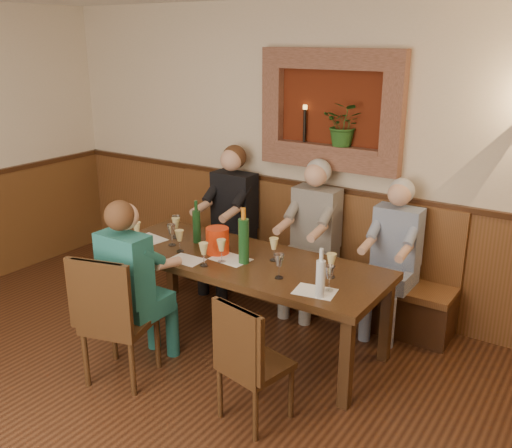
# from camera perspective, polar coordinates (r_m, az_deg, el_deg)

# --- Properties ---
(room_shell) EXTENTS (6.04, 6.04, 2.82)m
(room_shell) POSITION_cam_1_polar(r_m,az_deg,el_deg) (3.07, -21.78, 5.90)
(room_shell) COLOR beige
(room_shell) RESTS_ON ground
(wainscoting) EXTENTS (6.02, 6.02, 1.15)m
(wainscoting) POSITION_cam_1_polar(r_m,az_deg,el_deg) (3.55, -19.25, -15.01)
(wainscoting) COLOR brown
(wainscoting) RESTS_ON ground
(wall_niche) EXTENTS (1.36, 0.30, 1.06)m
(wall_niche) POSITION_cam_1_polar(r_m,az_deg,el_deg) (5.20, 7.80, 10.71)
(wall_niche) COLOR #531C0B
(wall_niche) RESTS_ON ground
(dining_table) EXTENTS (2.40, 0.90, 0.75)m
(dining_table) POSITION_cam_1_polar(r_m,az_deg,el_deg) (4.69, -1.36, -4.30)
(dining_table) COLOR #34200F
(dining_table) RESTS_ON ground
(bench) EXTENTS (3.00, 0.45, 1.11)m
(bench) POSITION_cam_1_polar(r_m,az_deg,el_deg) (5.57, 4.23, -4.48)
(bench) COLOR #381E0F
(bench) RESTS_ON ground
(chair_near_left) EXTENTS (0.55, 0.55, 1.02)m
(chair_near_left) POSITION_cam_1_polar(r_m,az_deg,el_deg) (4.47, -13.40, -11.51)
(chair_near_left) COLOR #34200F
(chair_near_left) RESTS_ON ground
(chair_near_right) EXTENTS (0.47, 0.47, 0.90)m
(chair_near_right) POSITION_cam_1_polar(r_m,az_deg,el_deg) (3.96, -0.24, -15.79)
(chair_near_right) COLOR #34200F
(chair_near_right) RESTS_ON ground
(person_bench_left) EXTENTS (0.44, 0.54, 1.46)m
(person_bench_left) POSITION_cam_1_polar(r_m,az_deg,el_deg) (5.76, -2.69, -0.67)
(person_bench_left) COLOR black
(person_bench_left) RESTS_ON ground
(person_bench_mid) EXTENTS (0.42, 0.52, 1.43)m
(person_bench_mid) POSITION_cam_1_polar(r_m,az_deg,el_deg) (5.30, 5.49, -2.62)
(person_bench_mid) COLOR #554F4E
(person_bench_mid) RESTS_ON ground
(person_bench_right) EXTENTS (0.39, 0.48, 1.36)m
(person_bench_right) POSITION_cam_1_polar(r_m,az_deg,el_deg) (5.03, 13.37, -4.67)
(person_bench_right) COLOR navy
(person_bench_right) RESTS_ON ground
(person_chair_front) EXTENTS (0.40, 0.49, 1.38)m
(person_chair_front) POSITION_cam_1_polar(r_m,az_deg,el_deg) (4.46, -11.89, -7.47)
(person_chair_front) COLOR #1A515D
(person_chair_front) RESTS_ON ground
(spittoon_bucket) EXTENTS (0.25, 0.25, 0.22)m
(spittoon_bucket) POSITION_cam_1_polar(r_m,az_deg,el_deg) (4.75, -3.87, -1.67)
(spittoon_bucket) COLOR red
(spittoon_bucket) RESTS_ON dining_table
(wine_bottle_green_a) EXTENTS (0.11, 0.11, 0.46)m
(wine_bottle_green_a) POSITION_cam_1_polar(r_m,az_deg,el_deg) (4.51, -1.24, -1.61)
(wine_bottle_green_a) COLOR #19471E
(wine_bottle_green_a) RESTS_ON dining_table
(wine_bottle_green_b) EXTENTS (0.09, 0.09, 0.38)m
(wine_bottle_green_b) POSITION_cam_1_polar(r_m,az_deg,el_deg) (5.00, -5.96, -0.16)
(wine_bottle_green_b) COLOR #19471E
(wine_bottle_green_b) RESTS_ON dining_table
(water_bottle) EXTENTS (0.08, 0.08, 0.36)m
(water_bottle) POSITION_cam_1_polar(r_m,az_deg,el_deg) (3.96, 6.47, -5.37)
(water_bottle) COLOR silver
(water_bottle) RESTS_ON dining_table
(tasting_sheet_a) EXTENTS (0.33, 0.26, 0.00)m
(tasting_sheet_a) POSITION_cam_1_polar(r_m,az_deg,el_deg) (5.18, -10.61, -1.48)
(tasting_sheet_a) COLOR white
(tasting_sheet_a) RESTS_ON dining_table
(tasting_sheet_b) EXTENTS (0.33, 0.25, 0.00)m
(tasting_sheet_b) POSITION_cam_1_polar(r_m,az_deg,el_deg) (4.65, -2.55, -3.52)
(tasting_sheet_b) COLOR white
(tasting_sheet_b) RESTS_ON dining_table
(tasting_sheet_c) EXTENTS (0.32, 0.25, 0.00)m
(tasting_sheet_c) POSITION_cam_1_polar(r_m,az_deg,el_deg) (4.10, 5.92, -6.73)
(tasting_sheet_c) COLOR white
(tasting_sheet_c) RESTS_ON dining_table
(tasting_sheet_d) EXTENTS (0.28, 0.20, 0.00)m
(tasting_sheet_d) POSITION_cam_1_polar(r_m,az_deg,el_deg) (4.66, -6.97, -3.57)
(tasting_sheet_d) COLOR white
(tasting_sheet_d) RESTS_ON dining_table
(wine_glass_0) EXTENTS (0.08, 0.08, 0.19)m
(wine_glass_0) POSITION_cam_1_polar(r_m,az_deg,el_deg) (5.08, -11.81, -0.86)
(wine_glass_0) COLOR #E2D487
(wine_glass_0) RESTS_ON dining_table
(wine_glass_1) EXTENTS (0.08, 0.08, 0.19)m
(wine_glass_1) POSITION_cam_1_polar(r_m,az_deg,el_deg) (5.20, -7.97, -0.19)
(wine_glass_1) COLOR white
(wine_glass_1) RESTS_ON dining_table
(wine_glass_2) EXTENTS (0.08, 0.08, 0.19)m
(wine_glass_2) POSITION_cam_1_polar(r_m,az_deg,el_deg) (4.81, -7.65, -1.70)
(wine_glass_2) COLOR #E2D487
(wine_glass_2) RESTS_ON dining_table
(wine_glass_3) EXTENTS (0.08, 0.08, 0.19)m
(wine_glass_3) POSITION_cam_1_polar(r_m,az_deg,el_deg) (4.82, -3.33, -1.51)
(wine_glass_3) COLOR white
(wine_glass_3) RESTS_ON dining_table
(wine_glass_4) EXTENTS (0.08, 0.08, 0.19)m
(wine_glass_4) POSITION_cam_1_polar(r_m,az_deg,el_deg) (4.56, -3.48, -2.70)
(wine_glass_4) COLOR #E2D487
(wine_glass_4) RESTS_ON dining_table
(wine_glass_5) EXTENTS (0.08, 0.08, 0.19)m
(wine_glass_5) POSITION_cam_1_polar(r_m,az_deg,el_deg) (4.59, 1.79, -2.54)
(wine_glass_5) COLOR #E2D487
(wine_glass_5) RESTS_ON dining_table
(wine_glass_6) EXTENTS (0.08, 0.08, 0.19)m
(wine_glass_6) POSITION_cam_1_polar(r_m,az_deg,el_deg) (4.26, 2.32, -4.23)
(wine_glass_6) COLOR white
(wine_glass_6) RESTS_ON dining_table
(wine_glass_7) EXTENTS (0.08, 0.08, 0.19)m
(wine_glass_7) POSITION_cam_1_polar(r_m,az_deg,el_deg) (4.30, 7.52, -4.16)
(wine_glass_7) COLOR #E2D487
(wine_glass_7) RESTS_ON dining_table
(wine_glass_8) EXTENTS (0.08, 0.08, 0.19)m
(wine_glass_8) POSITION_cam_1_polar(r_m,az_deg,el_deg) (4.08, 7.34, -5.43)
(wine_glass_8) COLOR white
(wine_glass_8) RESTS_ON dining_table
(wine_glass_9) EXTENTS (0.08, 0.08, 0.19)m
(wine_glass_9) POSITION_cam_1_polar(r_m,az_deg,el_deg) (4.50, -5.25, -3.04)
(wine_glass_9) COLOR #E2D487
(wine_glass_9) RESTS_ON dining_table
(wine_glass_10) EXTENTS (0.08, 0.08, 0.19)m
(wine_glass_10) POSITION_cam_1_polar(r_m,az_deg,el_deg) (5.14, -7.99, -0.39)
(wine_glass_10) COLOR #E2D487
(wine_glass_10) RESTS_ON dining_table
(wine_glass_11) EXTENTS (0.08, 0.08, 0.19)m
(wine_glass_11) POSITION_cam_1_polar(r_m,az_deg,el_deg) (4.97, -8.43, -1.08)
(wine_glass_11) COLOR white
(wine_glass_11) RESTS_ON dining_table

